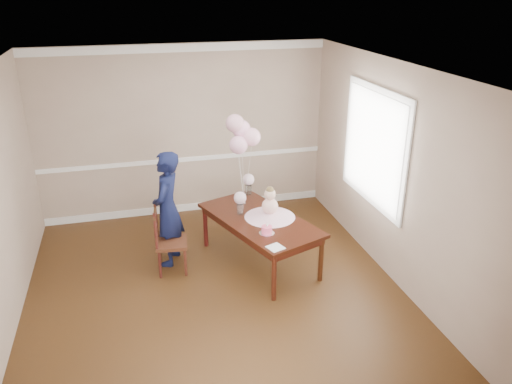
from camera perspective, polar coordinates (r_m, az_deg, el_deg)
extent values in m
cube|color=#311C0C|center=(6.26, -4.57, -11.50)|extent=(4.50, 5.00, 0.00)
cube|color=white|center=(5.23, -5.52, 13.69)|extent=(4.50, 5.00, 0.02)
cube|color=gray|center=(7.95, -8.22, 6.78)|extent=(4.50, 0.02, 2.70)
cube|color=gray|center=(3.50, 2.57, -15.74)|extent=(4.50, 0.02, 2.70)
cube|color=gray|center=(6.35, 15.41, 1.99)|extent=(0.02, 5.00, 2.70)
cube|color=white|center=(8.07, -8.04, 3.70)|extent=(4.50, 0.02, 0.07)
cube|color=white|center=(7.68, -8.77, 15.96)|extent=(4.50, 0.02, 0.12)
cube|color=white|center=(8.39, -7.72, -1.73)|extent=(4.50, 0.02, 0.12)
cube|color=white|center=(6.68, 13.35, 5.07)|extent=(0.02, 1.66, 1.56)
cube|color=silver|center=(6.68, 13.21, 5.06)|extent=(0.01, 1.50, 1.40)
cube|color=black|center=(6.57, 0.42, -3.18)|extent=(1.44, 1.96, 0.04)
cube|color=black|center=(6.60, 0.42, -3.70)|extent=(1.33, 1.85, 0.09)
cylinder|color=black|center=(5.97, 2.07, -9.75)|extent=(0.08, 0.08, 0.62)
cylinder|color=black|center=(6.38, 7.43, -7.61)|extent=(0.08, 0.08, 0.62)
cylinder|color=black|center=(7.15, -5.80, -3.95)|extent=(0.08, 0.08, 0.62)
cylinder|color=black|center=(7.50, -0.88, -2.50)|extent=(0.08, 0.08, 0.62)
cone|color=#E8ABC1|center=(6.58, 1.59, -2.51)|extent=(0.86, 0.86, 0.09)
sphere|color=#FFA1BA|center=(6.53, 1.60, -1.60)|extent=(0.21, 0.21, 0.21)
sphere|color=beige|center=(6.46, 1.62, -0.25)|extent=(0.15, 0.15, 0.15)
sphere|color=brown|center=(6.44, 1.62, 0.18)|extent=(0.11, 0.11, 0.11)
cylinder|color=silver|center=(6.18, 1.24, -4.71)|extent=(0.25, 0.25, 0.01)
cylinder|color=#FF507C|center=(6.16, 1.24, -4.32)|extent=(0.17, 0.17, 0.09)
sphere|color=white|center=(6.13, 1.24, -3.84)|extent=(0.03, 0.03, 0.03)
sphere|color=white|center=(6.16, 1.34, -3.72)|extent=(0.03, 0.03, 0.03)
cylinder|color=white|center=(6.66, -1.82, -1.93)|extent=(0.11, 0.11, 0.14)
sphere|color=beige|center=(6.59, -1.84, -0.68)|extent=(0.17, 0.17, 0.17)
cylinder|color=silver|center=(7.26, -0.86, 0.28)|extent=(0.11, 0.11, 0.14)
sphere|color=silver|center=(7.20, -0.87, 1.44)|extent=(0.17, 0.17, 0.17)
cube|color=white|center=(5.86, 2.24, -6.36)|extent=(0.23, 0.23, 0.01)
cylinder|color=silver|center=(6.96, -1.30, -1.33)|extent=(0.05, 0.05, 0.02)
sphere|color=#E2A0BC|center=(6.60, -2.01, 5.41)|extent=(0.25, 0.25, 0.25)
sphere|color=#F7AFC6|center=(6.64, -0.53, 6.31)|extent=(0.25, 0.25, 0.25)
sphere|color=#FFB4D7|center=(6.68, -1.68, 7.20)|extent=(0.25, 0.25, 0.25)
sphere|color=#DA9AAC|center=(6.62, -2.42, 7.84)|extent=(0.25, 0.25, 0.25)
cylinder|color=white|center=(6.79, -1.64, 1.43)|extent=(0.08, 0.03, 0.74)
cylinder|color=white|center=(6.81, -0.92, 1.88)|extent=(0.10, 0.02, 0.82)
cylinder|color=white|center=(6.82, -1.48, 2.32)|extent=(0.02, 0.09, 0.91)
cylinder|color=white|center=(6.79, -1.84, 2.62)|extent=(0.10, 0.06, 1.00)
cube|color=#3B1C10|center=(6.58, -9.63, -5.77)|extent=(0.43, 0.43, 0.05)
cylinder|color=#37110F|center=(6.55, -10.93, -8.15)|extent=(0.04, 0.04, 0.39)
cylinder|color=#3C1710|center=(6.54, -8.06, -7.99)|extent=(0.04, 0.04, 0.39)
cylinder|color=#371D0F|center=(6.83, -10.88, -6.76)|extent=(0.04, 0.04, 0.39)
cylinder|color=#3D1410|center=(6.82, -8.15, -6.60)|extent=(0.04, 0.04, 0.39)
cylinder|color=#34110E|center=(6.32, -11.41, -4.49)|extent=(0.04, 0.04, 0.50)
cylinder|color=#38160F|center=(6.61, -11.34, -3.20)|extent=(0.04, 0.04, 0.50)
cube|color=#36170E|center=(6.52, -11.30, -4.68)|extent=(0.06, 0.36, 0.05)
cube|color=#35140E|center=(6.45, -11.40, -3.54)|extent=(0.06, 0.36, 0.05)
cube|color=#321D0D|center=(6.39, -11.50, -2.39)|extent=(0.06, 0.36, 0.05)
imported|color=black|center=(6.63, -10.08, -1.91)|extent=(0.56, 0.67, 1.57)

